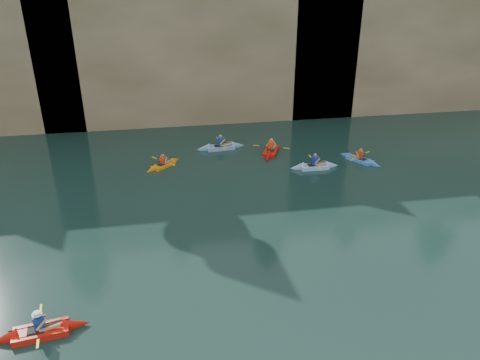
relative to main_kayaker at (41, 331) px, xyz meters
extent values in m
plane|color=black|center=(6.00, 0.03, -0.16)|extent=(160.00, 160.00, 0.00)
cube|color=tan|center=(6.00, 30.03, 5.84)|extent=(70.00, 16.00, 12.00)
cube|color=tan|center=(8.00, 22.63, 5.54)|extent=(24.00, 2.40, 11.40)
cube|color=tan|center=(28.00, 22.63, 4.76)|extent=(26.00, 2.40, 9.84)
cube|color=black|center=(2.00, 21.98, 1.44)|extent=(3.50, 1.00, 3.20)
cube|color=black|center=(16.00, 21.98, 2.09)|extent=(5.00, 1.00, 4.50)
cube|color=red|center=(0.00, 0.00, -0.02)|extent=(2.62, 1.15, 0.29)
cone|color=red|center=(1.18, 0.17, -0.02)|extent=(0.99, 0.88, 0.76)
cone|color=red|center=(-1.18, -0.17, -0.02)|extent=(0.99, 0.88, 0.76)
cube|color=black|center=(-0.15, -0.02, 0.10)|extent=(0.61, 0.55, 0.04)
cube|color=navy|center=(0.00, 0.00, 0.37)|extent=(0.35, 0.26, 0.48)
sphere|color=tan|center=(0.00, 0.00, 0.72)|extent=(0.20, 0.20, 0.20)
cylinder|color=black|center=(0.00, 0.00, 0.27)|extent=(2.00, 0.33, 0.04)
cube|color=yellow|center=(-0.13, 0.90, 0.27)|extent=(0.14, 0.43, 0.02)
cube|color=yellow|center=(0.13, -0.90, 0.27)|extent=(0.14, 0.43, 0.02)
cylinder|color=white|center=(0.00, 0.00, 0.76)|extent=(0.35, 0.35, 0.10)
cube|color=orange|center=(4.54, 13.92, -0.05)|extent=(2.05, 1.88, 0.23)
cone|color=orange|center=(5.30, 14.57, -0.05)|extent=(0.98, 0.97, 0.63)
cone|color=orange|center=(3.77, 13.27, -0.05)|extent=(0.98, 0.97, 0.63)
cube|color=black|center=(4.42, 13.82, 0.04)|extent=(0.68, 0.66, 0.04)
cube|color=#EF4214|center=(4.54, 13.92, 0.28)|extent=(0.34, 0.33, 0.42)
sphere|color=tan|center=(4.54, 13.92, 0.59)|extent=(0.18, 0.18, 0.18)
cylinder|color=black|center=(4.54, 13.92, 0.21)|extent=(1.45, 1.24, 0.04)
cube|color=yellow|center=(3.99, 14.56, 0.21)|extent=(0.33, 0.37, 0.02)
cube|color=yellow|center=(5.08, 13.28, 0.21)|extent=(0.33, 0.37, 0.02)
cube|color=#98CBFF|center=(13.80, 12.04, -0.03)|extent=(2.41, 0.80, 0.27)
cone|color=#98CBFF|center=(14.93, 12.03, -0.03)|extent=(0.86, 0.75, 0.74)
cone|color=#98CBFF|center=(12.67, 12.06, -0.03)|extent=(0.86, 0.75, 0.74)
cube|color=black|center=(13.65, 12.04, 0.08)|extent=(0.56, 0.47, 0.04)
cube|color=#1B2E97|center=(13.80, 12.04, 0.37)|extent=(0.34, 0.22, 0.50)
sphere|color=tan|center=(13.80, 12.04, 0.73)|extent=(0.21, 0.21, 0.21)
cylinder|color=black|center=(13.80, 12.04, 0.25)|extent=(2.20, 0.06, 0.04)
cube|color=yellow|center=(13.82, 13.04, 0.25)|extent=(0.08, 0.42, 0.02)
cube|color=yellow|center=(13.79, 11.04, 0.25)|extent=(0.08, 0.42, 0.02)
cube|color=red|center=(11.74, 15.02, -0.02)|extent=(1.78, 2.74, 0.28)
cone|color=red|center=(12.23, 16.17, -0.02)|extent=(1.07, 1.16, 0.76)
cone|color=red|center=(11.24, 13.88, -0.02)|extent=(1.07, 1.16, 0.76)
cube|color=black|center=(11.68, 14.89, 0.09)|extent=(0.66, 0.69, 0.04)
cube|color=#F24814|center=(11.74, 15.02, 0.38)|extent=(0.34, 0.41, 0.51)
sphere|color=tan|center=(11.74, 15.02, 0.75)|extent=(0.21, 0.21, 0.21)
cylinder|color=black|center=(11.74, 15.02, 0.26)|extent=(0.93, 2.08, 0.04)
cube|color=yellow|center=(10.80, 15.43, 0.26)|extent=(0.42, 0.24, 0.02)
cube|color=yellow|center=(12.68, 14.62, 0.26)|extent=(0.42, 0.24, 0.02)
cube|color=#7EA4D3|center=(8.47, 16.25, -0.02)|extent=(2.66, 1.03, 0.28)
cone|color=#7EA4D3|center=(9.69, 16.36, -0.02)|extent=(0.98, 0.85, 0.78)
cone|color=#7EA4D3|center=(7.25, 16.15, -0.02)|extent=(0.98, 0.85, 0.78)
cube|color=black|center=(8.32, 16.24, 0.09)|extent=(0.59, 0.53, 0.04)
cube|color=navy|center=(8.47, 16.25, 0.39)|extent=(0.37, 0.26, 0.52)
sphere|color=tan|center=(8.47, 16.25, 0.77)|extent=(0.22, 0.22, 0.22)
cylinder|color=black|center=(8.47, 16.25, 0.26)|extent=(2.29, 0.23, 0.04)
cube|color=yellow|center=(8.38, 17.30, 0.26)|extent=(0.12, 0.43, 0.02)
cube|color=yellow|center=(8.56, 15.21, 0.26)|extent=(0.12, 0.43, 0.02)
cube|color=#4385E5|center=(17.04, 12.63, -0.04)|extent=(1.91, 2.34, 0.24)
cone|color=#4385E5|center=(16.41, 13.55, -0.04)|extent=(1.02, 1.06, 0.66)
cone|color=#4385E5|center=(17.67, 11.71, -0.04)|extent=(1.02, 1.06, 0.66)
cube|color=black|center=(17.12, 12.51, 0.05)|extent=(0.65, 0.69, 0.04)
cube|color=red|center=(17.04, 12.63, 0.30)|extent=(0.33, 0.36, 0.44)
sphere|color=tan|center=(17.04, 12.63, 0.62)|extent=(0.19, 0.19, 0.19)
cylinder|color=black|center=(17.04, 12.63, 0.22)|extent=(1.14, 1.62, 0.04)
cube|color=yellow|center=(16.32, 12.13, 0.22)|extent=(0.39, 0.30, 0.02)
cube|color=yellow|center=(17.76, 13.13, 0.22)|extent=(0.39, 0.30, 0.02)
camera|label=1|loc=(4.75, -13.39, 11.76)|focal=35.00mm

